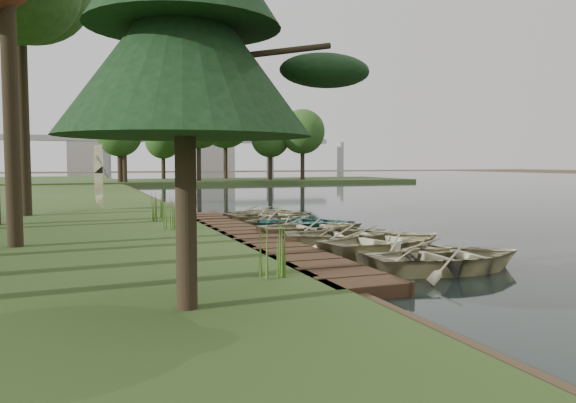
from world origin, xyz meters
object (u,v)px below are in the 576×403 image
object	(u,v)px
rowboat_0	(449,254)
stored_rowboat	(102,203)
boardwalk	(249,238)
rowboat_2	(387,239)
rowboat_1	(417,249)

from	to	relation	value
rowboat_0	stored_rowboat	world-z (taller)	stored_rowboat
boardwalk	rowboat_2	size ratio (longest dim) A/B	3.99
rowboat_0	rowboat_2	distance (m)	2.62
boardwalk	stored_rowboat	bearing A→B (deg)	109.33
rowboat_0	rowboat_1	distance (m)	1.30
rowboat_2	stored_rowboat	xyz separation A→B (m)	(-6.76, 14.83, 0.16)
rowboat_1	rowboat_2	distance (m)	1.32
boardwalk	rowboat_1	world-z (taller)	rowboat_1
boardwalk	rowboat_2	distance (m)	4.58
rowboat_0	stored_rowboat	distance (m)	18.73
boardwalk	rowboat_2	bearing A→B (deg)	-51.88
rowboat_0	rowboat_2	world-z (taller)	rowboat_2
boardwalk	stored_rowboat	xyz separation A→B (m)	(-3.94, 11.23, 0.47)
boardwalk	rowboat_0	xyz separation A→B (m)	(2.88, -6.21, 0.30)
boardwalk	rowboat_1	distance (m)	5.70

